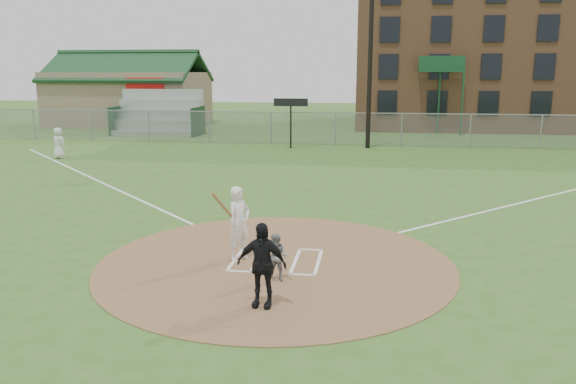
# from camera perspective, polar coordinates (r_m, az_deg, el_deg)

# --- Properties ---
(ground) EXTENTS (140.00, 140.00, 0.00)m
(ground) POSITION_cam_1_polar(r_m,az_deg,el_deg) (13.43, -1.25, -7.22)
(ground) COLOR #335C1F
(ground) RESTS_ON ground
(dirt_circle) EXTENTS (8.40, 8.40, 0.02)m
(dirt_circle) POSITION_cam_1_polar(r_m,az_deg,el_deg) (13.42, -1.25, -7.18)
(dirt_circle) COLOR olive
(dirt_circle) RESTS_ON ground
(home_plate) EXTENTS (0.45, 0.45, 0.03)m
(home_plate) POSITION_cam_1_polar(r_m,az_deg,el_deg) (13.40, -1.86, -7.11)
(home_plate) COLOR white
(home_plate) RESTS_ON dirt_circle
(foul_line_first) EXTENTS (17.04, 17.04, 0.01)m
(foul_line_first) POSITION_cam_1_polar(r_m,az_deg,el_deg) (23.00, 25.55, -0.21)
(foul_line_first) COLOR white
(foul_line_first) RESTS_ON ground
(foul_line_third) EXTENTS (17.04, 17.04, 0.01)m
(foul_line_third) POSITION_cam_1_polar(r_m,az_deg,el_deg) (24.60, -18.71, 1.08)
(foul_line_third) COLOR white
(foul_line_third) RESTS_ON ground
(catcher) EXTENTS (0.59, 0.51, 1.04)m
(catcher) POSITION_cam_1_polar(r_m,az_deg,el_deg) (12.13, -1.16, -6.66)
(catcher) COLOR gray
(catcher) RESTS_ON dirt_circle
(umpire) EXTENTS (1.01, 0.49, 1.66)m
(umpire) POSITION_cam_1_polar(r_m,az_deg,el_deg) (10.77, -2.70, -7.39)
(umpire) COLOR black
(umpire) RESTS_ON dirt_circle
(ondeck_player) EXTENTS (0.92, 0.77, 1.61)m
(ondeck_player) POSITION_cam_1_polar(r_m,az_deg,el_deg) (31.62, -22.28, 4.61)
(ondeck_player) COLOR silver
(ondeck_player) RESTS_ON ground
(batters_boxes) EXTENTS (2.08, 1.88, 0.01)m
(batters_boxes) POSITION_cam_1_polar(r_m,az_deg,el_deg) (13.56, -1.14, -6.91)
(batters_boxes) COLOR white
(batters_boxes) RESTS_ON dirt_circle
(batter_at_plate) EXTENTS (0.87, 1.05, 1.79)m
(batter_at_plate) POSITION_cam_1_polar(r_m,az_deg,el_deg) (13.40, -4.99, -3.19)
(batter_at_plate) COLOR white
(batter_at_plate) RESTS_ON dirt_circle
(outfield_fence) EXTENTS (56.08, 0.08, 2.03)m
(outfield_fence) POSITION_cam_1_polar(r_m,az_deg,el_deg) (34.73, 4.81, 6.42)
(outfield_fence) COLOR slate
(outfield_fence) RESTS_ON ground
(bleachers) EXTENTS (6.08, 3.20, 3.20)m
(bleachers) POSITION_cam_1_polar(r_m,az_deg,el_deg) (41.64, -13.11, 7.88)
(bleachers) COLOR #B7BABF
(bleachers) RESTS_ON ground
(clubhouse) EXTENTS (12.20, 8.71, 6.23)m
(clubhouse) POSITION_cam_1_polar(r_m,az_deg,el_deg) (49.78, -15.73, 9.31)
(clubhouse) COLOR gray
(clubhouse) RESTS_ON ground
(brick_warehouse) EXTENTS (30.00, 17.17, 15.00)m
(brick_warehouse) POSITION_cam_1_polar(r_m,az_deg,el_deg) (52.42, 24.48, 14.42)
(brick_warehouse) COLOR #935F3F
(brick_warehouse) RESTS_ON ground
(light_pole) EXTENTS (1.20, 0.30, 12.22)m
(light_pole) POSITION_cam_1_polar(r_m,az_deg,el_deg) (33.56, 8.42, 15.70)
(light_pole) COLOR black
(light_pole) RESTS_ON ground
(scoreboard_sign) EXTENTS (2.00, 0.10, 2.93)m
(scoreboard_sign) POSITION_cam_1_polar(r_m,az_deg,el_deg) (33.08, 0.28, 8.56)
(scoreboard_sign) COLOR black
(scoreboard_sign) RESTS_ON ground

